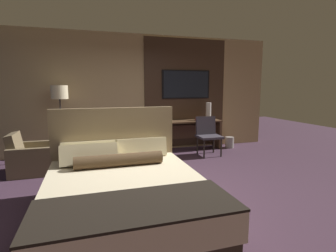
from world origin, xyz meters
TOP-DOWN VIEW (x-y plane):
  - ground_plane at (0.00, 0.00)m, footprint 16.00×16.00m
  - wall_back_tv_panel at (0.17, 2.59)m, footprint 7.20×0.09m
  - bed at (-0.69, -0.70)m, footprint 1.83×2.24m
  - desk at (1.35, 2.33)m, footprint 1.63×0.46m
  - tv at (1.35, 2.52)m, footprint 1.26×0.04m
  - desk_chair at (1.59, 1.73)m, footprint 0.53×0.53m
  - armchair_by_window at (-2.08, 1.49)m, footprint 0.76×0.76m
  - floor_lamp at (-1.60, 2.20)m, footprint 0.34×0.34m
  - vase_tall at (1.87, 2.30)m, footprint 0.13×0.13m
  - book at (1.64, 2.31)m, footprint 0.25×0.20m
  - waste_bin at (2.43, 2.17)m, footprint 0.22×0.22m

SIDE VIEW (x-z plane):
  - ground_plane at x=0.00m, z-range 0.00..0.00m
  - waste_bin at x=2.43m, z-range 0.00..0.28m
  - armchair_by_window at x=-2.08m, z-range -0.12..0.63m
  - bed at x=-0.69m, z-range -0.31..0.94m
  - desk at x=1.35m, z-range 0.13..0.86m
  - desk_chair at x=1.59m, z-range 0.08..0.96m
  - book at x=1.64m, z-range 0.73..0.76m
  - vase_tall at x=1.87m, z-range 0.73..1.17m
  - floor_lamp at x=-1.60m, z-range 0.53..2.13m
  - wall_back_tv_panel at x=0.17m, z-range 0.00..2.80m
  - tv at x=1.35m, z-range 1.27..1.98m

